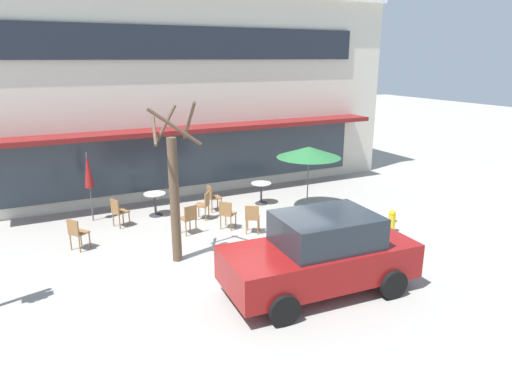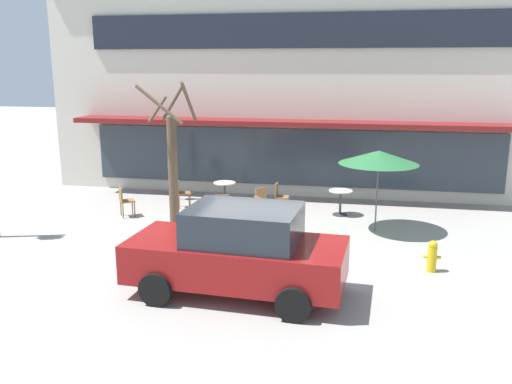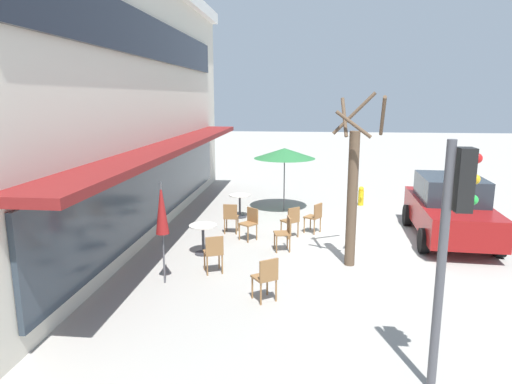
{
  "view_description": "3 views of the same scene",
  "coord_description": "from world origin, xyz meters",
  "px_view_note": "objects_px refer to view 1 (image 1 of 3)",
  "views": [
    {
      "loc": [
        -5.25,
        -9.77,
        4.98
      ],
      "look_at": [
        0.79,
        2.27,
        0.99
      ],
      "focal_mm": 32.0,
      "sensor_mm": 36.0,
      "label": 1
    },
    {
      "loc": [
        2.35,
        -11.94,
        4.41
      ],
      "look_at": [
        -0.55,
        2.8,
        0.85
      ],
      "focal_mm": 38.0,
      "sensor_mm": 36.0,
      "label": 2
    },
    {
      "loc": [
        -12.68,
        1.81,
        3.91
      ],
      "look_at": [
        -0.06,
        3.14,
        1.25
      ],
      "focal_mm": 32.0,
      "sensor_mm": 36.0,
      "label": 3
    }
  ],
  "objects_px": {
    "cafe_chair_2": "(77,232)",
    "cafe_chair_4": "(227,213)",
    "cafe_table_near_wall": "(261,190)",
    "parked_sedan": "(321,254)",
    "cafe_chair_3": "(204,204)",
    "street_tree": "(174,191)",
    "cafe_table_streetside": "(155,201)",
    "cafe_chair_6": "(252,217)",
    "cafe_chair_0": "(118,211)",
    "cafe_chair_5": "(189,217)",
    "patio_umbrella_green_folded": "(88,171)",
    "patio_umbrella_cream_folded": "(309,152)",
    "cafe_chair_1": "(212,196)",
    "fire_hydrant": "(392,221)"
  },
  "relations": [
    {
      "from": "cafe_table_near_wall",
      "to": "patio_umbrella_cream_folded",
      "type": "distance_m",
      "value": 2.3
    },
    {
      "from": "cafe_chair_4",
      "to": "street_tree",
      "type": "height_order",
      "value": "street_tree"
    },
    {
      "from": "cafe_table_near_wall",
      "to": "cafe_chair_5",
      "type": "xyz_separation_m",
      "value": [
        -3.2,
        -1.63,
        0.01
      ]
    },
    {
      "from": "cafe_chair_0",
      "to": "cafe_chair_4",
      "type": "height_order",
      "value": "same"
    },
    {
      "from": "cafe_chair_2",
      "to": "cafe_chair_3",
      "type": "height_order",
      "value": "same"
    },
    {
      "from": "cafe_chair_2",
      "to": "cafe_chair_5",
      "type": "relative_size",
      "value": 1.0
    },
    {
      "from": "cafe_table_streetside",
      "to": "cafe_chair_3",
      "type": "bearing_deg",
      "value": -38.52
    },
    {
      "from": "cafe_chair_2",
      "to": "cafe_chair_6",
      "type": "relative_size",
      "value": 1.0
    },
    {
      "from": "cafe_chair_0",
      "to": "cafe_chair_3",
      "type": "distance_m",
      "value": 2.61
    },
    {
      "from": "cafe_chair_2",
      "to": "cafe_chair_4",
      "type": "relative_size",
      "value": 1.0
    },
    {
      "from": "patio_umbrella_green_folded",
      "to": "cafe_chair_6",
      "type": "height_order",
      "value": "patio_umbrella_green_folded"
    },
    {
      "from": "cafe_table_near_wall",
      "to": "parked_sedan",
      "type": "bearing_deg",
      "value": -105.54
    },
    {
      "from": "parked_sedan",
      "to": "cafe_chair_0",
      "type": "bearing_deg",
      "value": 118.12
    },
    {
      "from": "street_tree",
      "to": "cafe_chair_4",
      "type": "bearing_deg",
      "value": 36.18
    },
    {
      "from": "patio_umbrella_cream_folded",
      "to": "cafe_chair_2",
      "type": "distance_m",
      "value": 7.4
    },
    {
      "from": "cafe_chair_6",
      "to": "fire_hydrant",
      "type": "height_order",
      "value": "cafe_chair_6"
    },
    {
      "from": "cafe_chair_0",
      "to": "patio_umbrella_cream_folded",
      "type": "bearing_deg",
      "value": -12.45
    },
    {
      "from": "cafe_table_streetside",
      "to": "parked_sedan",
      "type": "xyz_separation_m",
      "value": [
        1.96,
        -6.54,
        0.36
      ]
    },
    {
      "from": "cafe_chair_3",
      "to": "street_tree",
      "type": "height_order",
      "value": "street_tree"
    },
    {
      "from": "cafe_chair_1",
      "to": "cafe_chair_6",
      "type": "bearing_deg",
      "value": -83.12
    },
    {
      "from": "cafe_chair_5",
      "to": "cafe_chair_4",
      "type": "bearing_deg",
      "value": -6.44
    },
    {
      "from": "cafe_chair_0",
      "to": "cafe_chair_6",
      "type": "bearing_deg",
      "value": -34.42
    },
    {
      "from": "patio_umbrella_green_folded",
      "to": "cafe_chair_2",
      "type": "xyz_separation_m",
      "value": [
        -0.68,
        -2.24,
        -1.1
      ]
    },
    {
      "from": "patio_umbrella_green_folded",
      "to": "cafe_chair_4",
      "type": "relative_size",
      "value": 2.47
    },
    {
      "from": "cafe_chair_5",
      "to": "fire_hydrant",
      "type": "xyz_separation_m",
      "value": [
        5.36,
        -2.56,
        -0.17
      ]
    },
    {
      "from": "cafe_table_streetside",
      "to": "cafe_chair_6",
      "type": "distance_m",
      "value": 3.55
    },
    {
      "from": "cafe_table_near_wall",
      "to": "parked_sedan",
      "type": "xyz_separation_m",
      "value": [
        -1.7,
        -6.13,
        0.36
      ]
    },
    {
      "from": "fire_hydrant",
      "to": "cafe_table_near_wall",
      "type": "bearing_deg",
      "value": 117.27
    },
    {
      "from": "cafe_table_near_wall",
      "to": "cafe_chair_5",
      "type": "bearing_deg",
      "value": -153.06
    },
    {
      "from": "cafe_table_streetside",
      "to": "cafe_chair_5",
      "type": "distance_m",
      "value": 2.1
    },
    {
      "from": "cafe_chair_1",
      "to": "fire_hydrant",
      "type": "xyz_separation_m",
      "value": [
        3.99,
        -4.19,
        -0.17
      ]
    },
    {
      "from": "cafe_chair_3",
      "to": "patio_umbrella_green_folded",
      "type": "bearing_deg",
      "value": 155.46
    },
    {
      "from": "street_tree",
      "to": "cafe_chair_5",
      "type": "bearing_deg",
      "value": 61.91
    },
    {
      "from": "cafe_chair_1",
      "to": "cafe_table_streetside",
      "type": "bearing_deg",
      "value": 167.26
    },
    {
      "from": "cafe_chair_2",
      "to": "street_tree",
      "type": "height_order",
      "value": "street_tree"
    },
    {
      "from": "cafe_chair_3",
      "to": "cafe_chair_1",
      "type": "bearing_deg",
      "value": 49.46
    },
    {
      "from": "patio_umbrella_green_folded",
      "to": "cafe_chair_3",
      "type": "relative_size",
      "value": 2.47
    },
    {
      "from": "cafe_table_streetside",
      "to": "cafe_chair_0",
      "type": "bearing_deg",
      "value": -157.47
    },
    {
      "from": "cafe_chair_0",
      "to": "street_tree",
      "type": "xyz_separation_m",
      "value": [
        0.87,
        -3.11,
        1.32
      ]
    },
    {
      "from": "patio_umbrella_green_folded",
      "to": "fire_hydrant",
      "type": "xyz_separation_m",
      "value": [
        7.72,
        -5.03,
        -1.27
      ]
    },
    {
      "from": "street_tree",
      "to": "cafe_table_near_wall",
      "type": "bearing_deg",
      "value": 38.43
    },
    {
      "from": "patio_umbrella_green_folded",
      "to": "cafe_chair_4",
      "type": "xyz_separation_m",
      "value": [
        3.51,
        -2.6,
        -1.1
      ]
    },
    {
      "from": "cafe_chair_0",
      "to": "street_tree",
      "type": "relative_size",
      "value": 0.22
    },
    {
      "from": "cafe_chair_2",
      "to": "street_tree",
      "type": "xyz_separation_m",
      "value": [
        2.19,
        -1.82,
        1.32
      ]
    },
    {
      "from": "patio_umbrella_cream_folded",
      "to": "cafe_chair_4",
      "type": "bearing_deg",
      "value": -173.58
    },
    {
      "from": "cafe_chair_0",
      "to": "cafe_chair_1",
      "type": "relative_size",
      "value": 1.0
    },
    {
      "from": "cafe_chair_3",
      "to": "cafe_table_streetside",
      "type": "bearing_deg",
      "value": 141.48
    },
    {
      "from": "cafe_chair_1",
      "to": "fire_hydrant",
      "type": "distance_m",
      "value": 5.79
    },
    {
      "from": "cafe_chair_0",
      "to": "cafe_chair_3",
      "type": "bearing_deg",
      "value": -11.36
    },
    {
      "from": "cafe_chair_2",
      "to": "cafe_chair_3",
      "type": "distance_m",
      "value": 3.95
    }
  ]
}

